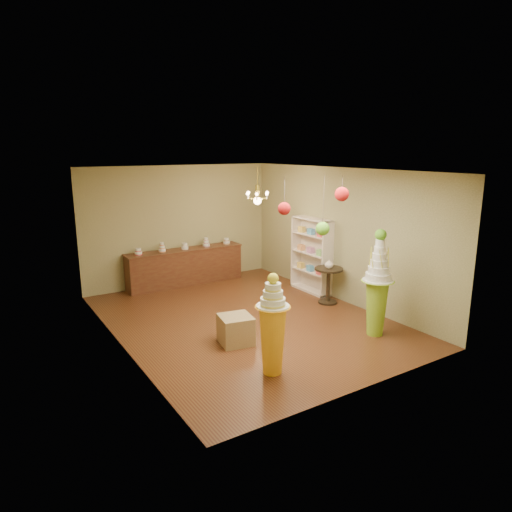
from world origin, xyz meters
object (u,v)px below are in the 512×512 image
pedestal_orange (273,332)px  sideboard (185,266)px  round_table (328,281)px  pedestal_green (377,294)px

pedestal_orange → sideboard: size_ratio=0.53×
sideboard → round_table: 3.72m
sideboard → round_table: (2.10, -3.07, 0.05)m
pedestal_orange → pedestal_green: bearing=4.7°
pedestal_green → pedestal_orange: bearing=-175.3°
round_table → sideboard: bearing=124.3°
pedestal_green → pedestal_orange: (-2.47, -0.20, -0.12)m
sideboard → round_table: size_ratio=3.73×
pedestal_orange → round_table: (2.91, 2.03, -0.15)m
pedestal_green → round_table: pedestal_green is taller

